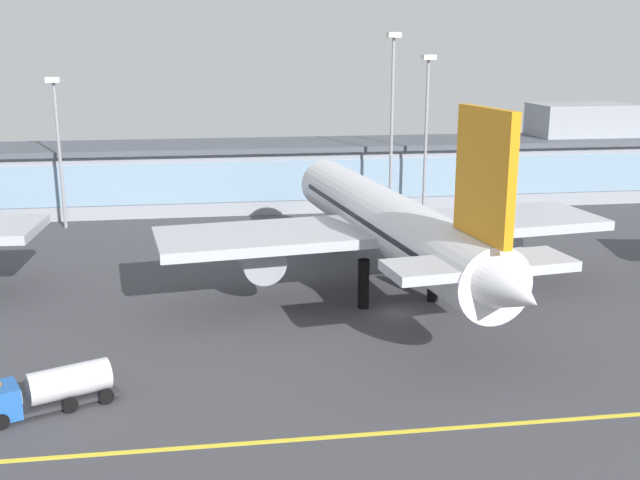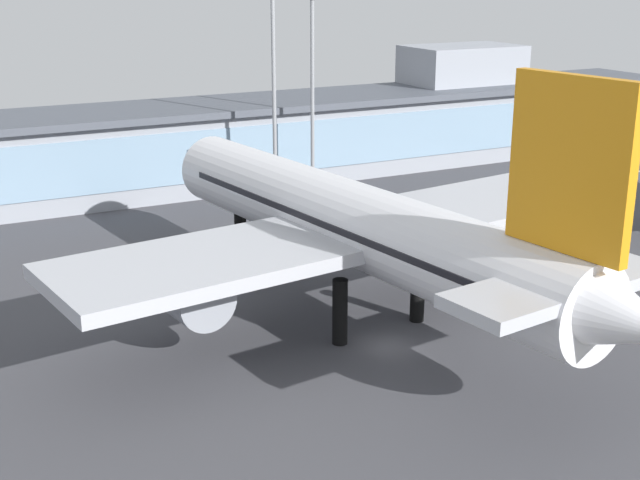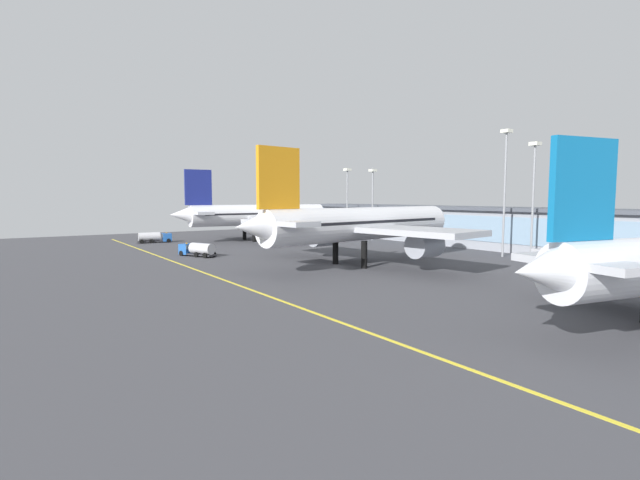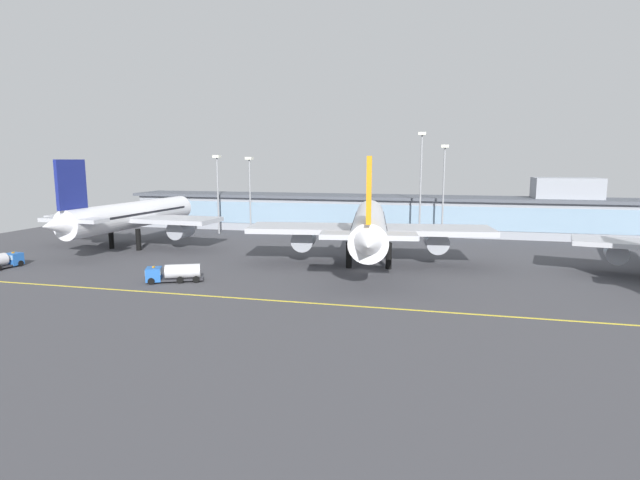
% 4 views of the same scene
% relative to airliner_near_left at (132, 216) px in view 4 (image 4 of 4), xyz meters
% --- Properties ---
extents(ground_plane, '(206.98, 206.98, 0.00)m').
position_rel_airliner_near_left_xyz_m(ground_plane, '(54.90, -12.61, -7.29)').
color(ground_plane, '#424247').
extents(taxiway_centreline_stripe, '(165.58, 0.50, 0.01)m').
position_rel_airliner_near_left_xyz_m(taxiway_centreline_stripe, '(54.90, -34.61, -7.28)').
color(taxiway_centreline_stripe, yellow).
rests_on(taxiway_centreline_stripe, ground).
extents(terminal_building, '(150.84, 14.00, 15.34)m').
position_rel_airliner_near_left_xyz_m(terminal_building, '(57.10, 38.16, -1.79)').
color(terminal_building, '#9399A3').
rests_on(terminal_building, ground).
extents(airliner_near_left, '(41.27, 50.51, 19.91)m').
position_rel_airliner_near_left_xyz_m(airliner_near_left, '(0.00, 0.00, 0.00)').
color(airliner_near_left, black).
rests_on(airliner_near_left, ground).
extents(airliner_near_right, '(46.65, 54.55, 20.37)m').
position_rel_airliner_near_left_xyz_m(airliner_near_right, '(55.31, -6.75, 0.16)').
color(airliner_near_right, black).
rests_on(airliner_near_right, ground).
extents(baggage_tug_near, '(9.26, 5.91, 2.90)m').
position_rel_airliner_near_left_xyz_m(baggage_tug_near, '(26.02, -27.95, -5.78)').
color(baggage_tug_near, black).
rests_on(baggage_tug_near, ground).
extents(apron_light_mast_west, '(1.80, 1.80, 20.61)m').
position_rel_airliner_near_left_xyz_m(apron_light_mast_west, '(17.66, 28.01, 6.48)').
color(apron_light_mast_west, gray).
rests_on(apron_light_mast_west, ground).
extents(apron_light_mast_centre, '(1.80, 1.80, 23.44)m').
position_rel_airliner_near_left_xyz_m(apron_light_mast_centre, '(68.66, 26.56, 8.06)').
color(apron_light_mast_centre, gray).
rests_on(apron_light_mast_centre, ground).
extents(apron_light_mast_east, '(1.80, 1.80, 21.09)m').
position_rel_airliner_near_left_xyz_m(apron_light_mast_east, '(9.73, 24.80, 6.76)').
color(apron_light_mast_east, gray).
rests_on(apron_light_mast_east, ground).
extents(apron_light_mast_far_east, '(1.80, 1.80, 26.41)m').
position_rel_airliner_near_left_xyz_m(apron_light_mast_far_east, '(63.22, 25.00, 9.70)').
color(apron_light_mast_far_east, gray).
rests_on(apron_light_mast_far_east, ground).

